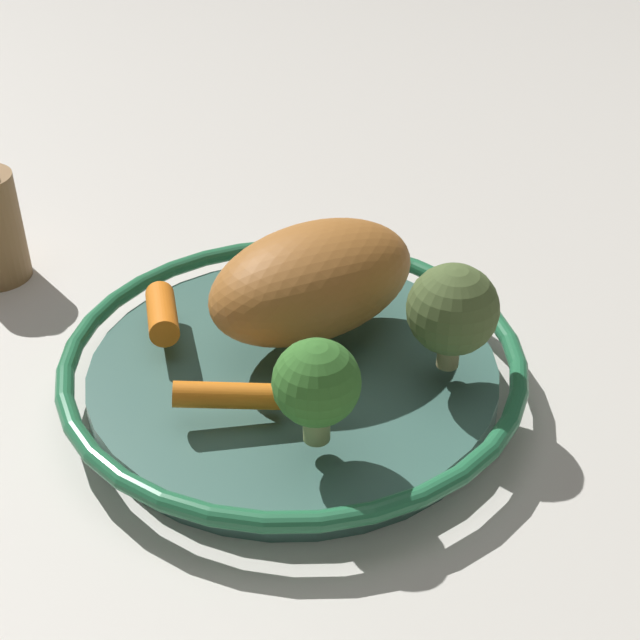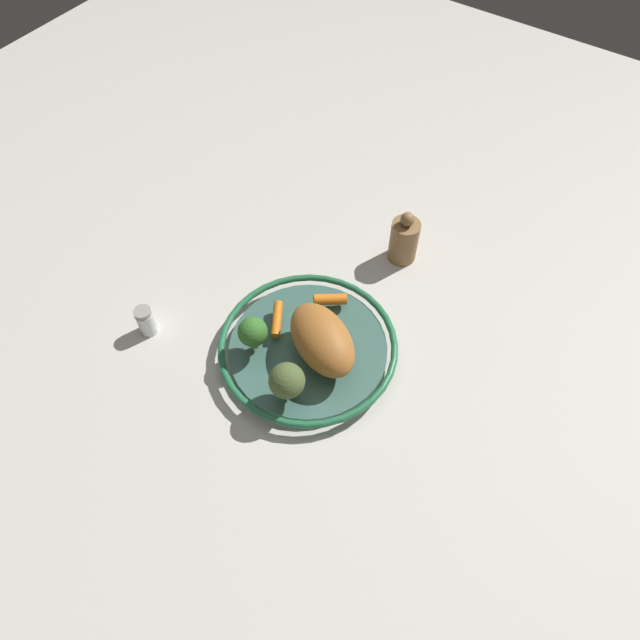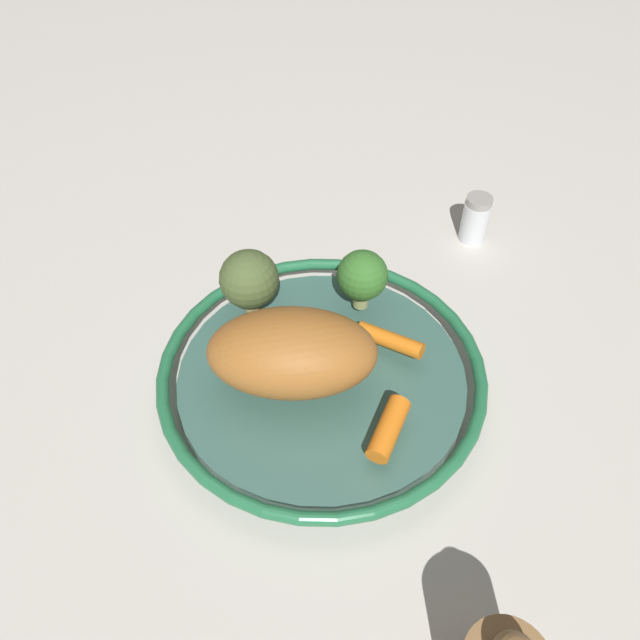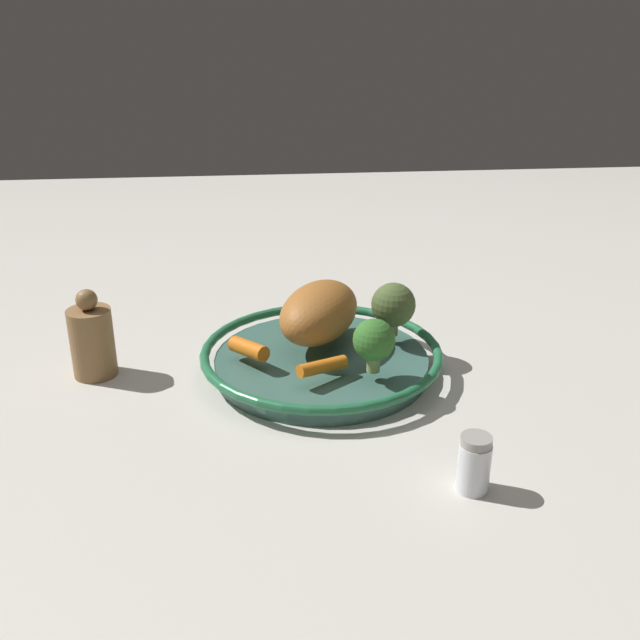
{
  "view_description": "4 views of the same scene",
  "coord_description": "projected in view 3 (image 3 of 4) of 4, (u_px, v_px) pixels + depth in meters",
  "views": [
    {
      "loc": [
        -0.42,
        -0.23,
        0.38
      ],
      "look_at": [
        0.01,
        -0.02,
        0.06
      ],
      "focal_mm": 49.89,
      "sensor_mm": 36.0,
      "label": 1
    },
    {
      "loc": [
        0.33,
        -0.44,
        0.89
      ],
      "look_at": [
        0.01,
        0.03,
        0.07
      ],
      "focal_mm": 33.01,
      "sensor_mm": 36.0,
      "label": 2
    },
    {
      "loc": [
        0.18,
        0.34,
        0.52
      ],
      "look_at": [
        -0.01,
        -0.02,
        0.07
      ],
      "focal_mm": 36.54,
      "sensor_mm": 36.0,
      "label": 3
    },
    {
      "loc": [
        -0.84,
        0.09,
        0.43
      ],
      "look_at": [
        0.01,
        0.0,
        0.07
      ],
      "focal_mm": 40.66,
      "sensor_mm": 36.0,
      "label": 4
    }
  ],
  "objects": [
    {
      "name": "salt_shaker",
      "position": [
        475.0,
        219.0,
        0.77
      ],
      "size": [
        0.03,
        0.03,
        0.06
      ],
      "color": "silver",
      "rests_on": "ground_plane"
    },
    {
      "name": "baby_carrot_center",
      "position": [
        390.0,
        340.0,
        0.63
      ],
      "size": [
        0.05,
        0.07,
        0.02
      ],
      "primitive_type": "cylinder",
      "rotation": [
        1.47,
        0.0,
        3.69
      ],
      "color": "orange",
      "rests_on": "serving_bowl"
    },
    {
      "name": "baby_carrot_back",
      "position": [
        389.0,
        429.0,
        0.56
      ],
      "size": [
        0.06,
        0.05,
        0.02
      ],
      "primitive_type": "cylinder",
      "rotation": [
        1.64,
        0.0,
        2.25
      ],
      "color": "orange",
      "rests_on": "serving_bowl"
    },
    {
      "name": "broccoli_floret_edge",
      "position": [
        362.0,
        276.0,
        0.64
      ],
      "size": [
        0.05,
        0.05,
        0.07
      ],
      "color": "#9AA666",
      "rests_on": "serving_bowl"
    },
    {
      "name": "roast_chicken_piece",
      "position": [
        292.0,
        352.0,
        0.58
      ],
      "size": [
        0.18,
        0.15,
        0.07
      ],
      "primitive_type": "ellipsoid",
      "rotation": [
        0.0,
        0.0,
        5.8
      ],
      "color": "#A56329",
      "rests_on": "serving_bowl"
    },
    {
      "name": "ground_plane",
      "position": [
        322.0,
        389.0,
        0.64
      ],
      "size": [
        2.5,
        2.5,
        0.0
      ],
      "primitive_type": "plane",
      "color": "beige"
    },
    {
      "name": "serving_bowl",
      "position": [
        322.0,
        377.0,
        0.63
      ],
      "size": [
        0.31,
        0.31,
        0.04
      ],
      "color": "#3D665B",
      "rests_on": "ground_plane"
    },
    {
      "name": "broccoli_floret_large",
      "position": [
        249.0,
        280.0,
        0.63
      ],
      "size": [
        0.06,
        0.06,
        0.07
      ],
      "color": "tan",
      "rests_on": "serving_bowl"
    }
  ]
}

